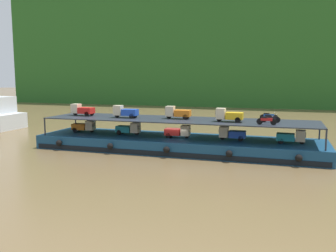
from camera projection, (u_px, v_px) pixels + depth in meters
ground_plane at (177, 151)px, 40.09m from camera, size 400.00×400.00×0.00m
hillside_far_bank at (248, 22)px, 106.37m from camera, size 143.05×30.21×42.69m
cargo_barge at (177, 144)px, 39.97m from camera, size 31.19×7.87×1.50m
cargo_rack at (177, 120)px, 39.63m from camera, size 29.59×6.55×2.00m
mini_truck_lower_stern at (84, 126)px, 43.68m from camera, size 2.78×1.26×1.38m
mini_truck_lower_aft at (129, 129)px, 41.67m from camera, size 2.74×1.20×1.38m
mini_truck_lower_mid at (178, 131)px, 39.47m from camera, size 2.78×1.27×1.38m
mini_truck_lower_fore at (232, 133)px, 38.04m from camera, size 2.76×1.23×1.38m
mini_truck_lower_bow at (292, 137)px, 36.01m from camera, size 2.79×1.29×1.38m
mini_truck_upper_stern at (82, 110)px, 43.17m from camera, size 2.79×1.28×1.38m
mini_truck_upper_mid at (125, 112)px, 40.88m from camera, size 2.79×1.28×1.38m
mini_truck_upper_fore at (178, 113)px, 39.85m from camera, size 2.79×1.28×1.38m
mini_truck_upper_bow at (229, 115)px, 37.15m from camera, size 2.74×1.20×1.38m
motorcycle_upper_port at (266, 120)px, 34.86m from camera, size 1.90×0.55×0.87m
motorcycle_upper_centre at (270, 118)px, 36.63m from camera, size 1.90×0.55×0.87m
motorcycle_upper_stbd at (269, 116)px, 38.56m from camera, size 1.90×0.55×0.87m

